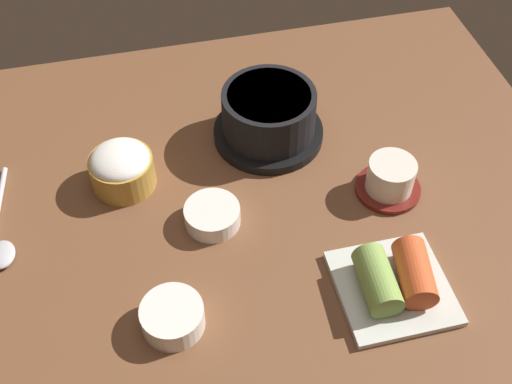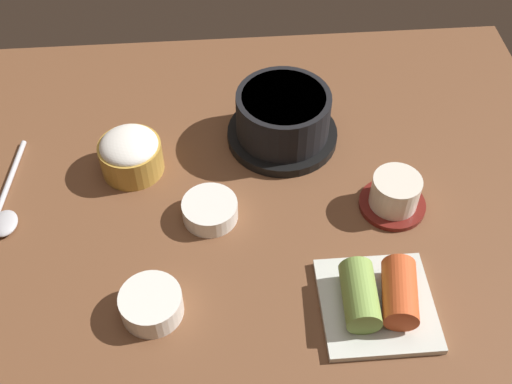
{
  "view_description": "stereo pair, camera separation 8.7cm",
  "coord_description": "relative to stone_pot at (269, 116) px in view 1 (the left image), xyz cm",
  "views": [
    {
      "loc": [
        -11.09,
        -57.45,
        71.13
      ],
      "look_at": [
        2.0,
        -2.0,
        5.0
      ],
      "focal_mm": 44.31,
      "sensor_mm": 36.0,
      "label": 1
    },
    {
      "loc": [
        -2.48,
        -58.8,
        71.13
      ],
      "look_at": [
        2.0,
        -2.0,
        5.0
      ],
      "focal_mm": 44.31,
      "sensor_mm": 36.0,
      "label": 2
    }
  ],
  "objects": [
    {
      "name": "spoon",
      "position": [
        -40.17,
        -11.7,
        -3.59
      ],
      "size": [
        3.91,
        18.54,
        1.35
      ],
      "color": "#B7B7BC",
      "rests_on": "dining_table"
    },
    {
      "name": "tea_cup_with_saucer",
      "position": [
        14.07,
        -14.92,
        -1.61
      ],
      "size": [
        9.39,
        9.39,
        5.51
      ],
      "color": "maroon",
      "rests_on": "dining_table"
    },
    {
      "name": "banchan_cup_center",
      "position": [
        -11.63,
        -14.77,
        -2.67
      ],
      "size": [
        7.73,
        7.73,
        2.82
      ],
      "color": "white",
      "rests_on": "dining_table"
    },
    {
      "name": "stone_pot",
      "position": [
        0.0,
        0.0,
        0.0
      ],
      "size": [
        17.01,
        17.01,
        8.51
      ],
      "color": "black",
      "rests_on": "dining_table"
    },
    {
      "name": "dining_table",
      "position": [
        -7.13,
        -11.36,
        -5.2
      ],
      "size": [
        100.0,
        76.0,
        2.0
      ],
      "primitive_type": "cube",
      "color": "brown",
      "rests_on": "ground"
    },
    {
      "name": "rice_bowl",
      "position": [
        -22.79,
        -4.74,
        -0.88
      ],
      "size": [
        9.19,
        9.19,
        6.51
      ],
      "color": "#B78C38",
      "rests_on": "dining_table"
    },
    {
      "name": "kimchi_plate",
      "position": [
        8.56,
        -30.88,
        -2.08
      ],
      "size": [
        14.02,
        14.02,
        5.29
      ],
      "color": "silver",
      "rests_on": "dining_table"
    },
    {
      "name": "side_bowl_near",
      "position": [
        -19.24,
        -29.32,
        -2.37
      ],
      "size": [
        7.76,
        7.76,
        3.42
      ],
      "color": "white",
      "rests_on": "dining_table"
    }
  ]
}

